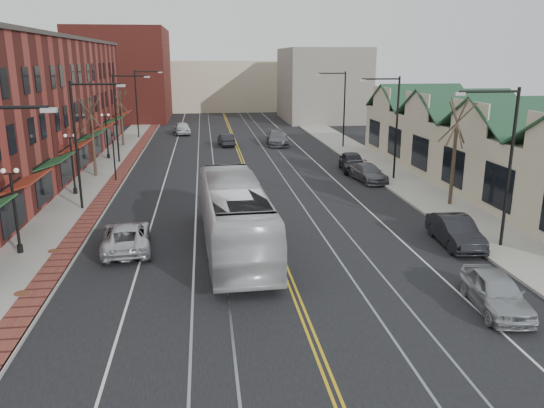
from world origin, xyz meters
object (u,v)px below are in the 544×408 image
object	(u,v)px
parked_suv	(126,237)
parked_car_a	(496,292)
parked_car_b	(455,231)
transit_bus	(235,216)
parked_car_c	(368,173)
parked_car_d	(352,162)

from	to	relation	value
parked_suv	parked_car_a	size ratio (longest dim) A/B	1.18
parked_car_a	parked_car_b	size ratio (longest dim) A/B	0.93
transit_bus	parked_car_c	bearing A→B (deg)	-131.07
parked_car_a	parked_car_d	bearing A→B (deg)	93.80
transit_bus	parked_car_d	size ratio (longest dim) A/B	2.63
transit_bus	parked_car_a	distance (m)	12.62
transit_bus	parked_car_d	world-z (taller)	transit_bus
transit_bus	parked_car_a	world-z (taller)	transit_bus
parked_car_b	parked_car_c	world-z (taller)	parked_car_b
transit_bus	parked_car_c	xyz separation A→B (m)	(11.44, 14.23, -1.09)
transit_bus	parked_car_c	distance (m)	18.29
parked_car_a	parked_car_c	xyz separation A→B (m)	(1.80, 22.32, -0.06)
transit_bus	parked_suv	xyz separation A→B (m)	(-5.51, 0.55, -1.05)
parked_car_a	parked_car_b	bearing A→B (deg)	83.20
parked_suv	parked_car_d	world-z (taller)	parked_car_d
parked_car_a	parked_car_d	world-z (taller)	parked_car_d
parked_suv	parked_car_c	world-z (taller)	parked_suv
parked_suv	transit_bus	bearing A→B (deg)	167.94
parked_suv	parked_car_c	bearing A→B (deg)	-147.43
transit_bus	parked_car_d	bearing A→B (deg)	-124.07
parked_car_a	parked_car_d	size ratio (longest dim) A/B	0.90
parked_car_c	parked_car_a	bearing A→B (deg)	-102.16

